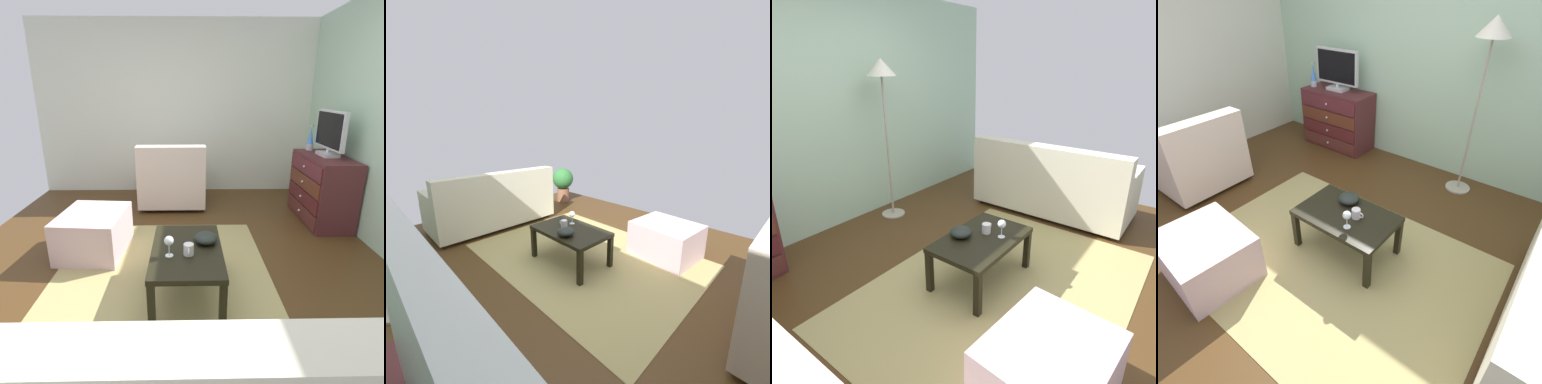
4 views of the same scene
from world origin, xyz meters
The scene contains 13 objects.
ground_plane centered at (0.00, 0.00, -0.03)m, with size 5.64×4.45×0.05m, color #472E15.
wall_accent_rear centered at (0.00, 1.99, 1.27)m, with size 5.64×0.12×2.53m, color #A5CAAB.
area_rug centered at (0.20, -0.20, 0.00)m, with size 2.60×1.90×0.01m, color tan.
dresser centered at (-1.26, 1.67, 0.41)m, with size 0.99×0.49×0.81m.
tv centered at (-1.27, 1.70, 1.09)m, with size 0.67×0.18×0.53m.
lava_lamp centered at (-1.65, 1.63, 0.96)m, with size 0.09×0.09×0.33m.
coffee_table centered at (0.21, 0.02, 0.35)m, with size 0.85×0.54×0.41m.
wine_glass centered at (0.32, -0.11, 0.52)m, with size 0.07×0.07×0.16m.
mug centered at (0.31, 0.03, 0.45)m, with size 0.11×0.08×0.08m.
bowl_decorative centered at (0.12, 0.17, 0.45)m, with size 0.18×0.18×0.08m, color black.
armchair centered at (-1.81, -0.18, 0.35)m, with size 0.80×0.89×0.88m.
ottoman centered at (-0.50, -0.90, 0.21)m, with size 0.70×0.60×0.42m, color beige.
standing_lamp centered at (0.63, 1.63, 1.55)m, with size 0.32×0.32×1.81m.
Camera 4 is at (1.49, -1.57, 2.04)m, focal length 28.56 mm.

